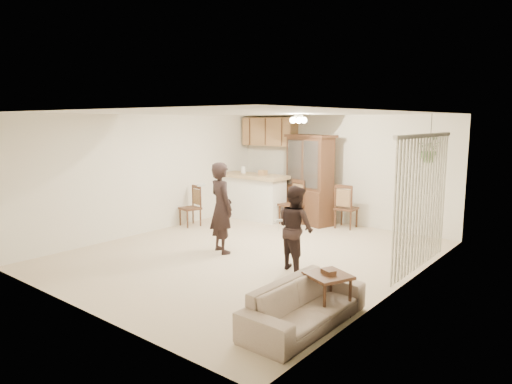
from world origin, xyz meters
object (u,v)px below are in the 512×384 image
Objects in this scene: sofa at (305,295)px; chair_bar at (190,215)px; china_hutch at (309,180)px; adult at (221,204)px; side_table at (328,294)px; chair_hutch_left at (291,212)px; child at (295,228)px; chair_hutch_right at (346,215)px.

chair_bar is (-4.81, 2.70, -0.11)m from sofa.
china_hutch is 2.85m from chair_bar.
chair_bar is at bearing -7.91° from adult.
chair_hutch_left is at bearing 129.59° from side_table.
child is at bearing -38.08° from chair_hutch_left.
chair_bar is (-4.87, 2.27, -0.01)m from side_table.
side_table is at bearing -11.37° from chair_bar.
china_hutch reaches higher than sofa.
chair_hutch_left is 1.25m from chair_hutch_right.
chair_bar is at bearing -117.88° from china_hutch.
sofa is 1.82× the size of chair_hutch_left.
child is at bearing -44.56° from china_hutch.
sofa is at bearing -37.52° from chair_hutch_left.
china_hutch is 2.00× the size of chair_hutch_left.
side_table is 0.63× the size of chair_hutch_right.
chair_hutch_left is (-0.28, 2.64, -0.61)m from adult.
child reaches higher than chair_hutch_right.
adult is 0.88× the size of china_hutch.
chair_hutch_left reaches higher than chair_hutch_right.
chair_bar is (-1.94, -1.95, -0.76)m from china_hutch.
chair_bar is 3.51m from chair_hutch_right.
side_table is 5.38m from chair_bar.
adult reaches higher than chair_hutch_left.
child is 3.21m from chair_hutch_right.
chair_bar is at bearing -121.48° from chair_hutch_left.
china_hutch is at bearing -40.58° from child.
china_hutch is at bearing -68.28° from adult.
chair_hutch_right is at bearing 115.03° from side_table.
chair_hutch_right is (1.14, 0.50, -0.01)m from chair_hutch_left.
chair_bar reaches higher than side_table.
sofa is at bearing -15.66° from chair_bar.
sofa is 2.99× the size of side_table.
chair_hutch_left is 1.04× the size of chair_hutch_right.
china_hutch is at bearing 58.81° from chair_bar.
chair_hutch_left is (-0.23, -0.40, -0.73)m from china_hutch.
adult is at bearing 60.87° from sofa.
adult is at bearing 69.64° from chair_hutch_right.
chair_hutch_right is at bearing 49.31° from chair_bar.
china_hutch reaches higher than adult.
chair_bar reaches higher than sofa.
side_table is 0.68× the size of chair_bar.
side_table is at bearing -7.80° from sofa.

